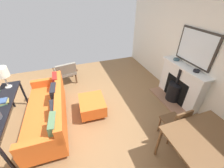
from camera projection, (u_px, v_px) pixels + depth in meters
name	position (u px, v px, depth m)	size (l,w,h in m)	color
ground_plane	(84.00, 114.00, 3.55)	(5.56, 5.72, 0.01)	olive
wall_left	(189.00, 47.00, 3.52)	(0.12, 5.72, 2.81)	silver
fireplace	(179.00, 86.00, 3.77)	(0.61, 1.39, 1.03)	#93664C
mirror_over_mantel	(196.00, 48.00, 3.23)	(0.04, 1.01, 0.80)	#2D2823
mantel_bowl_near	(176.00, 59.00, 3.74)	(0.15, 0.15, 0.05)	#334C56
mantel_bowl_far	(196.00, 71.00, 3.22)	(0.14, 0.14, 0.05)	black
sofa	(49.00, 111.00, 3.12)	(0.86, 2.04, 0.84)	#B2B2B7
ottoman	(92.00, 105.00, 3.47)	(0.64, 0.73, 0.40)	#B2B2B7
armchair_accent	(66.00, 71.00, 4.47)	(0.76, 0.69, 0.76)	#4C3321
console_table	(2.00, 110.00, 2.74)	(0.39, 1.85, 0.74)	black
table_lamp_near_end	(2.00, 73.00, 3.02)	(0.26, 0.26, 0.50)	beige
book_stack	(0.00, 102.00, 2.75)	(0.30, 0.24, 0.07)	#4C7056
dining_table	(204.00, 141.00, 2.18)	(1.13, 0.81, 0.76)	brown
dining_chair_near_fireplace	(177.00, 122.00, 2.70)	(0.40, 0.40, 0.83)	brown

